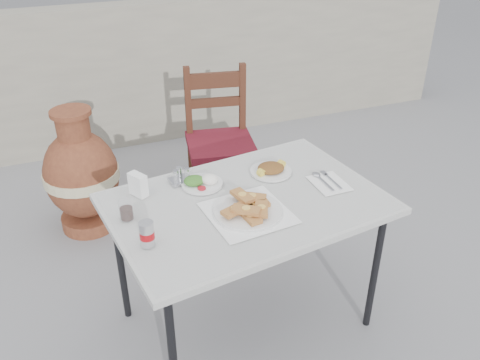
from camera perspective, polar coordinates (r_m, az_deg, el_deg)
name	(u,v)px	position (r m, az deg, el deg)	size (l,w,h in m)	color
ground	(248,327)	(2.79, 0.96, -16.20)	(80.00, 80.00, 0.00)	slate
cafe_table	(247,210)	(2.38, 0.77, -3.36)	(1.35, 1.01, 0.76)	black
pide_plate	(248,207)	(2.25, 0.89, -3.04)	(0.38, 0.38, 0.07)	white
salad_rice_plate	(201,182)	(2.47, -4.35, -0.17)	(0.20, 0.20, 0.05)	silver
salad_chopped_plate	(271,169)	(2.58, 3.49, 1.22)	(0.21, 0.21, 0.05)	silver
soda_can	(147,234)	(2.08, -10.41, -5.96)	(0.06, 0.06, 0.11)	silver
cola_glass	(126,211)	(2.26, -12.64, -3.39)	(0.06, 0.06, 0.09)	white
napkin_holder	(138,185)	(2.41, -11.37, -0.51)	(0.08, 0.10, 0.11)	white
condiment_caddy	(181,177)	(2.50, -6.67, 0.35)	(0.12, 0.10, 0.08)	#BABAC1
cutlery_napkin	(327,181)	(2.53, 9.75, -0.16)	(0.16, 0.22, 0.02)	white
chair	(220,140)	(3.48, -2.31, 4.51)	(0.51, 0.51, 0.99)	#3B1B10
terracotta_urn	(82,175)	(3.45, -17.36, 0.51)	(0.49, 0.49, 0.85)	brown
back_wall	(140,75)	(4.57, -11.11, 11.52)	(6.00, 0.25, 1.20)	gray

